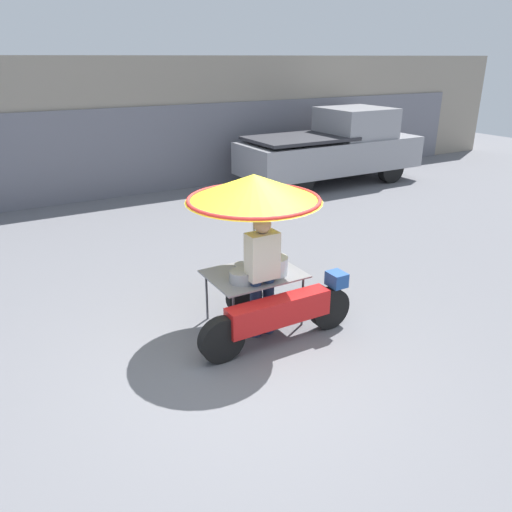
{
  "coord_description": "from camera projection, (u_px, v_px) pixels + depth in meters",
  "views": [
    {
      "loc": [
        -2.31,
        -4.22,
        3.23
      ],
      "look_at": [
        0.54,
        0.71,
        0.94
      ],
      "focal_mm": 35.0,
      "sensor_mm": 36.0,
      "label": 1
    }
  ],
  "objects": [
    {
      "name": "pickup_truck",
      "position": [
        334.0,
        148.0,
        13.38
      ],
      "size": [
        5.05,
        1.8,
        1.96
      ],
      "color": "black",
      "rests_on": "ground"
    },
    {
      "name": "vendor_motorcycle_cart",
      "position": [
        258.0,
        216.0,
        5.92
      ],
      "size": [
        2.06,
        1.64,
        1.95
      ],
      "color": "black",
      "rests_on": "ground"
    },
    {
      "name": "shopfront_building",
      "position": [
        70.0,
        127.0,
        12.21
      ],
      "size": [
        28.0,
        2.06,
        3.26
      ],
      "color": "gray",
      "rests_on": "ground"
    },
    {
      "name": "ground_plane",
      "position": [
        246.0,
        362.0,
        5.67
      ],
      "size": [
        36.0,
        36.0,
        0.0
      ],
      "primitive_type": "plane",
      "color": "slate"
    },
    {
      "name": "vendor_person",
      "position": [
        262.0,
        271.0,
        5.94
      ],
      "size": [
        0.38,
        0.22,
        1.54
      ],
      "color": "navy",
      "rests_on": "ground"
    }
  ]
}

